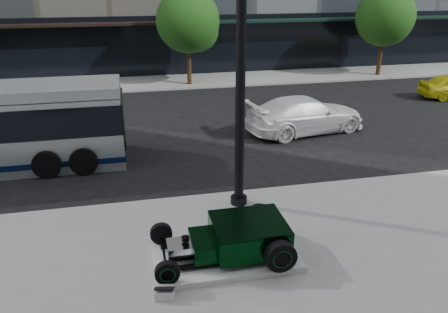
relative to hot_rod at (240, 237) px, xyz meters
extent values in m
plane|color=black|center=(0.43, 5.42, -0.70)|extent=(120.00, 120.00, 0.00)
cube|color=gray|center=(0.43, 19.42, -0.64)|extent=(70.00, 4.00, 0.12)
cube|color=black|center=(-9.57, 21.62, 1.30)|extent=(22.00, 0.50, 4.00)
cube|color=black|center=(13.43, 21.62, 1.30)|extent=(24.00, 0.50, 4.00)
cube|color=black|center=(-9.57, 21.02, 2.90)|extent=(22.00, 1.60, 0.15)
cube|color=black|center=(13.43, 21.02, 2.90)|extent=(24.00, 1.60, 0.15)
cylinder|color=black|center=(1.43, 18.42, 0.72)|extent=(0.28, 0.28, 2.60)
sphere|color=#193D10|center=(1.43, 18.42, 3.22)|extent=(3.80, 3.80, 3.80)
sphere|color=#193D10|center=(2.03, 18.72, 2.62)|extent=(2.60, 2.60, 2.60)
cylinder|color=black|center=(14.43, 18.42, 0.72)|extent=(0.28, 0.28, 2.60)
sphere|color=#193D10|center=(14.43, 18.42, 3.22)|extent=(3.80, 3.80, 3.80)
sphere|color=#193D10|center=(15.03, 18.72, 2.62)|extent=(2.60, 2.60, 2.60)
cube|color=silver|center=(-0.33, 0.00, -0.50)|extent=(3.40, 1.80, 0.15)
cube|color=black|center=(-0.33, -0.45, -0.33)|extent=(3.00, 0.08, 0.10)
cube|color=black|center=(-0.33, 0.45, -0.33)|extent=(3.00, 0.08, 0.10)
cube|color=black|center=(0.22, 0.00, 0.02)|extent=(1.70, 1.45, 0.62)
cube|color=black|center=(0.22, 0.00, 0.35)|extent=(1.70, 1.45, 0.06)
cube|color=black|center=(-0.88, 0.00, -0.10)|extent=(0.55, 1.05, 0.38)
cube|color=silver|center=(-1.43, 0.00, -0.15)|extent=(0.55, 0.55, 0.34)
cylinder|color=black|center=(-1.28, 0.00, 0.12)|extent=(0.18, 0.18, 0.10)
cylinder|color=black|center=(-1.78, 0.00, -0.27)|extent=(0.06, 1.55, 0.06)
cylinder|color=black|center=(0.72, -0.85, -0.07)|extent=(0.72, 0.24, 0.72)
cylinder|color=black|center=(0.72, -0.98, -0.07)|extent=(0.37, 0.02, 0.37)
torus|color=#09331B|center=(0.72, -0.99, -0.07)|extent=(0.44, 0.02, 0.44)
cylinder|color=black|center=(0.72, 0.85, -0.07)|extent=(0.72, 0.24, 0.72)
cylinder|color=black|center=(0.72, 0.98, -0.07)|extent=(0.37, 0.02, 0.37)
torus|color=#09331B|center=(0.72, 0.99, -0.07)|extent=(0.44, 0.02, 0.44)
cylinder|color=black|center=(-1.78, -0.78, -0.16)|extent=(0.54, 0.16, 0.54)
cylinder|color=black|center=(-1.78, -0.87, -0.16)|extent=(0.28, 0.02, 0.28)
torus|color=#09331B|center=(-1.78, -0.88, -0.16)|extent=(0.34, 0.02, 0.34)
cylinder|color=black|center=(-1.78, 0.78, -0.16)|extent=(0.54, 0.16, 0.54)
cylinder|color=black|center=(-1.78, 0.87, -0.16)|extent=(0.28, 0.02, 0.28)
torus|color=#09331B|center=(-1.78, 0.88, -0.16)|extent=(0.34, 0.02, 0.34)
cube|color=silver|center=(-1.87, -1.03, -0.47)|extent=(0.45, 0.38, 0.22)
cube|color=black|center=(-1.87, -1.03, -0.34)|extent=(0.45, 0.36, 0.15)
cylinder|color=black|center=(0.64, 2.63, 3.81)|extent=(0.26, 0.26, 8.78)
cylinder|color=black|center=(0.64, 2.63, -0.47)|extent=(0.48, 0.48, 0.22)
cube|color=black|center=(-2.57, 7.32, 0.85)|extent=(0.06, 2.30, 1.70)
cylinder|color=black|center=(-5.20, 6.02, -0.22)|extent=(0.96, 0.28, 0.96)
cylinder|color=black|center=(-5.20, 8.62, -0.22)|extent=(0.96, 0.28, 0.96)
cylinder|color=black|center=(-4.00, 6.02, -0.22)|extent=(0.96, 0.28, 0.96)
cylinder|color=black|center=(-4.00, 8.62, -0.22)|extent=(0.96, 0.28, 0.96)
imported|color=white|center=(5.14, 8.62, 0.08)|extent=(5.68, 3.13, 1.56)
camera|label=1|loc=(-2.22, -8.47, 5.66)|focal=35.00mm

